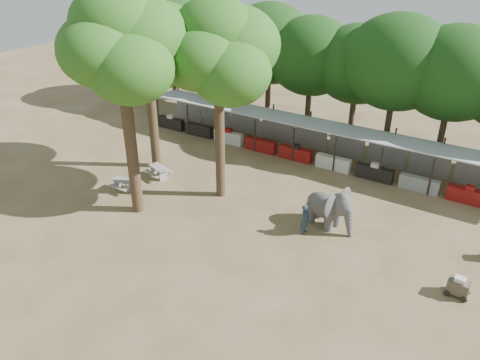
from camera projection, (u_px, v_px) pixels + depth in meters
The scene contains 11 objects.
ground at pixel (202, 263), 22.49m from camera, with size 100.00×100.00×0.00m, color brown.
vendor_stalls at pixel (320, 144), 32.30m from camera, with size 28.00×2.99×2.80m.
yard_tree_left at pixel (146, 42), 28.38m from camera, with size 7.10×6.90×11.02m.
yard_tree_center at pixel (120, 46), 22.75m from camera, with size 7.10×6.90×12.04m.
yard_tree_back at pixel (218, 51), 24.64m from camera, with size 7.10×6.90×11.36m.
backdrop_trees at pixel (354, 66), 34.15m from camera, with size 46.46×5.95×8.33m.
elephant at pixel (330, 207), 24.83m from camera, with size 3.10×2.28×2.30m.
handler at pixel (305, 219), 24.37m from camera, with size 0.60×0.40×1.66m, color #26384C.
picnic_table_near at pixel (123, 183), 28.71m from camera, with size 1.38×1.24×0.69m.
picnic_table_far at pixel (159, 170), 30.22m from camera, with size 1.81×1.72×0.74m.
cart_front at pixel (458, 287), 20.25m from camera, with size 1.01×0.69×0.96m.
Camera 1 is at (11.19, -14.29, 13.97)m, focal length 35.00 mm.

